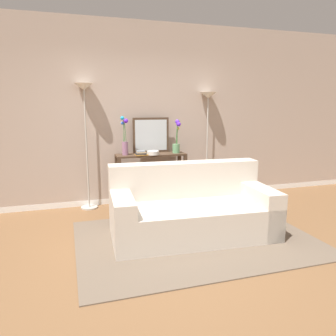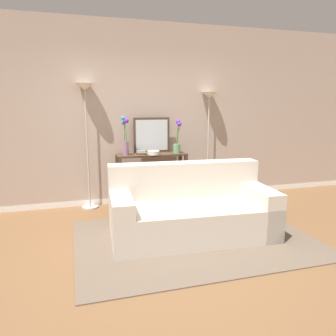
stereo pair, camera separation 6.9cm
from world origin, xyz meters
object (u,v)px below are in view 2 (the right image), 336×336
at_px(couch, 190,211).
at_px(book_stack, 142,153).
at_px(vase_short_flowers, 177,142).
at_px(fruit_bowl, 153,153).
at_px(floor_lamp_right, 209,116).
at_px(book_row_under_console, 132,203).
at_px(vase_tall_flowers, 125,141).
at_px(wall_mirror, 152,135).
at_px(floor_lamp_left, 86,112).
at_px(console_table, 152,171).

relative_size(couch, book_stack, 10.69).
relative_size(vase_short_flowers, fruit_bowl, 2.78).
relative_size(floor_lamp_right, book_row_under_console, 7.49).
bearing_deg(vase_short_flowers, vase_tall_flowers, 178.76).
xyz_separation_m(fruit_bowl, book_stack, (-0.19, -0.00, -0.00)).
distance_m(wall_mirror, vase_tall_flowers, 0.48).
distance_m(couch, fruit_bowl, 1.39).
bearing_deg(floor_lamp_left, vase_tall_flowers, -12.70).
relative_size(floor_lamp_right, fruit_bowl, 9.40).
bearing_deg(book_row_under_console, floor_lamp_left, 169.59).
distance_m(console_table, book_row_under_console, 0.61).
distance_m(floor_lamp_right, vase_short_flowers, 0.74).
xyz_separation_m(couch, floor_lamp_right, (0.86, 1.48, 1.13)).
xyz_separation_m(vase_tall_flowers, book_row_under_console, (0.08, 0.01, -1.01)).
distance_m(floor_lamp_right, vase_tall_flowers, 1.50).
relative_size(wall_mirror, fruit_bowl, 3.08).
height_order(floor_lamp_right, wall_mirror, floor_lamp_right).
bearing_deg(book_stack, floor_lamp_left, 164.46).
xyz_separation_m(vase_tall_flowers, vase_short_flowers, (0.84, -0.02, -0.04)).
xyz_separation_m(floor_lamp_left, wall_mirror, (1.03, 0.02, -0.39)).
xyz_separation_m(floor_lamp_right, vase_tall_flowers, (-1.45, -0.13, -0.37)).
bearing_deg(vase_tall_flowers, fruit_bowl, -12.42).
height_order(console_table, wall_mirror, wall_mirror).
relative_size(fruit_bowl, book_stack, 1.02).
bearing_deg(floor_lamp_left, floor_lamp_right, 0.00).
bearing_deg(book_row_under_console, book_stack, -34.58).
distance_m(floor_lamp_left, book_row_under_console, 1.61).
relative_size(console_table, vase_tall_flowers, 1.86).
bearing_deg(floor_lamp_right, vase_short_flowers, -166.32).
distance_m(vase_tall_flowers, fruit_bowl, 0.47).
bearing_deg(console_table, floor_lamp_left, 173.07).
xyz_separation_m(floor_lamp_right, book_stack, (-1.22, -0.22, -0.56)).
bearing_deg(couch, wall_mirror, 94.93).
distance_m(console_table, vase_tall_flowers, 0.65).
xyz_separation_m(wall_mirror, vase_tall_flowers, (-0.46, -0.15, -0.06)).
height_order(floor_lamp_left, floor_lamp_right, floor_lamp_left).
relative_size(fruit_bowl, book_row_under_console, 0.80).
bearing_deg(floor_lamp_right, console_table, -173.34).
height_order(console_table, fruit_bowl, fruit_bowl).
bearing_deg(floor_lamp_left, book_row_under_console, -10.41).
height_order(wall_mirror, fruit_bowl, wall_mirror).
height_order(floor_lamp_left, book_row_under_console, floor_lamp_left).
relative_size(console_table, floor_lamp_left, 0.58).
height_order(floor_lamp_left, fruit_bowl, floor_lamp_left).
bearing_deg(console_table, vase_short_flowers, -3.68).
height_order(book_stack, book_row_under_console, book_stack).
distance_m(floor_lamp_left, vase_tall_flowers, 0.74).
height_order(floor_lamp_right, book_row_under_console, floor_lamp_right).
bearing_deg(book_stack, console_table, 29.22).
xyz_separation_m(floor_lamp_left, book_row_under_console, (0.66, -0.12, -1.46)).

